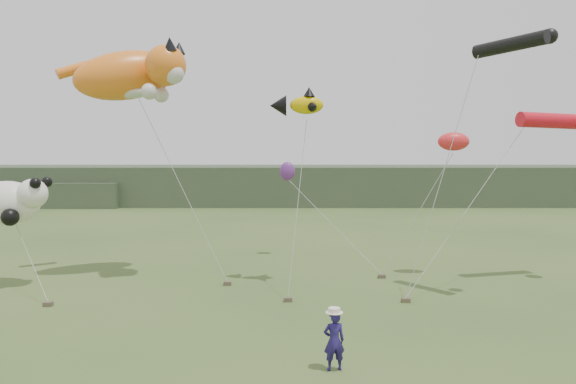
% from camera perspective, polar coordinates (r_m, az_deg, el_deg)
% --- Properties ---
extents(ground, '(120.00, 120.00, 0.00)m').
position_cam_1_polar(ground, '(17.21, 2.68, -15.03)').
color(ground, '#385123').
rests_on(ground, ground).
extents(headland, '(90.00, 13.00, 4.00)m').
position_cam_1_polar(headland, '(61.08, -2.23, 0.70)').
color(headland, '#2D3D28').
rests_on(headland, ground).
extents(festival_attendant, '(0.63, 0.47, 1.55)m').
position_cam_1_polar(festival_attendant, '(15.01, 4.70, -14.83)').
color(festival_attendant, '#1F1756').
rests_on(festival_attendant, ground).
extents(sandbag_anchors, '(13.50, 4.78, 0.16)m').
position_cam_1_polar(sandbag_anchors, '(22.61, -1.40, -10.10)').
color(sandbag_anchors, brown).
rests_on(sandbag_anchors, ground).
extents(cat_kite, '(6.30, 4.26, 3.00)m').
position_cam_1_polar(cat_kite, '(26.29, -15.27, 11.49)').
color(cat_kite, orange).
rests_on(cat_kite, ground).
extents(fish_kite, '(2.25, 1.56, 1.20)m').
position_cam_1_polar(fish_kite, '(23.81, 0.84, 8.86)').
color(fish_kite, '#DAB301').
rests_on(fish_kite, ground).
extents(tube_kites, '(6.28, 5.03, 3.59)m').
position_cam_1_polar(tube_kites, '(25.79, 24.93, 8.91)').
color(tube_kites, black).
rests_on(tube_kites, ground).
extents(panda_kite, '(3.22, 2.09, 2.00)m').
position_cam_1_polar(panda_kite, '(26.04, -26.32, -0.90)').
color(panda_kite, white).
rests_on(panda_kite, ground).
extents(misc_kites, '(8.57, 5.63, 2.43)m').
position_cam_1_polar(misc_kites, '(27.23, 10.66, 3.99)').
color(misc_kites, red).
rests_on(misc_kites, ground).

